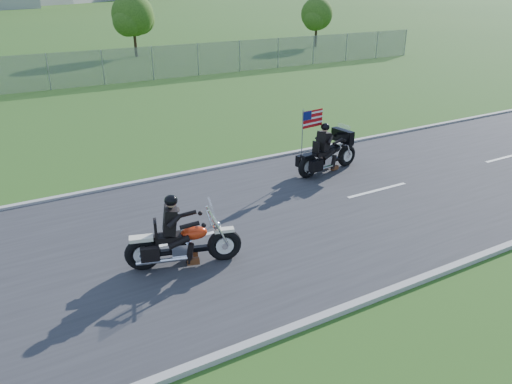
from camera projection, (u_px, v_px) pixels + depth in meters
ground at (260, 222)px, 12.94m from camera, size 420.00×420.00×0.00m
road at (260, 221)px, 12.93m from camera, size 120.00×8.00×0.04m
curb_north at (198, 171)px, 16.15m from camera, size 120.00×0.18×0.12m
curb_south at (365, 301)px, 9.69m from camera, size 120.00×0.18×0.12m
tree_fence_near at (133, 17)px, 38.46m from camera, size 3.52×3.28×4.75m
tree_fence_far at (317, 16)px, 44.25m from camera, size 3.08×2.87×4.20m
motorcycle_lead at (182, 244)px, 10.79m from camera, size 2.49×1.09×1.72m
motorcycle_follow at (328, 155)px, 16.00m from camera, size 2.50×0.92×2.09m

